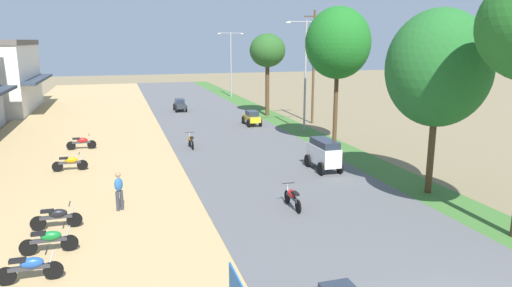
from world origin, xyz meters
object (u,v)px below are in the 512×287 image
(parked_motorbike_fifth, at_px, (82,142))
(streetlamp_mid, at_px, (231,60))
(car_van_white, at_px, (324,153))
(motorbike_ahead_third, at_px, (191,140))
(parked_motorbike_third, at_px, (57,216))
(median_tree_third, at_px, (338,43))
(pedestrian_on_shoulder, at_px, (119,189))
(median_tree_second, at_px, (438,68))
(parked_motorbike_fourth, at_px, (70,162))
(parked_motorbike_second, at_px, (49,239))
(utility_pole_near, at_px, (314,66))
(median_tree_fourth, at_px, (267,51))
(car_sedan_charcoal, at_px, (180,104))
(parked_motorbike_nearest, at_px, (30,266))
(streetlamp_near, at_px, (305,69))
(car_sedan_yellow, at_px, (252,117))
(motorbike_ahead_second, at_px, (292,196))

(parked_motorbike_fifth, bearing_deg, streetlamp_mid, 57.26)
(car_van_white, xyz_separation_m, motorbike_ahead_third, (-5.91, 7.29, -0.45))
(parked_motorbike_third, bearing_deg, median_tree_third, 30.93)
(pedestrian_on_shoulder, bearing_deg, median_tree_second, -7.16)
(parked_motorbike_fourth, distance_m, median_tree_third, 17.25)
(parked_motorbike_second, distance_m, utility_pole_near, 27.42)
(pedestrian_on_shoulder, distance_m, median_tree_fourth, 25.73)
(median_tree_third, distance_m, car_van_white, 8.30)
(parked_motorbike_fifth, relative_size, utility_pole_near, 0.20)
(car_sedan_charcoal, bearing_deg, motorbike_ahead_third, -95.18)
(parked_motorbike_nearest, height_order, median_tree_third, median_tree_third)
(streetlamp_near, distance_m, car_van_white, 11.47)
(parked_motorbike_nearest, distance_m, utility_pole_near, 28.99)
(parked_motorbike_third, distance_m, streetlamp_near, 22.04)
(median_tree_second, height_order, car_sedan_yellow, median_tree_second)
(parked_motorbike_nearest, xyz_separation_m, parked_motorbike_second, (0.28, 1.85, 0.00))
(pedestrian_on_shoulder, height_order, streetlamp_mid, streetlamp_mid)
(car_van_white, height_order, motorbike_ahead_third, car_van_white)
(streetlamp_near, distance_m, car_sedan_yellow, 6.20)
(parked_motorbike_fourth, distance_m, car_sedan_charcoal, 21.29)
(parked_motorbike_second, height_order, parked_motorbike_third, same)
(parked_motorbike_third, relative_size, pedestrian_on_shoulder, 1.11)
(median_tree_third, height_order, motorbike_ahead_third, median_tree_third)
(parked_motorbike_fourth, distance_m, streetlamp_near, 17.87)
(median_tree_third, bearing_deg, streetlamp_mid, 89.98)
(median_tree_second, relative_size, streetlamp_mid, 1.05)
(streetlamp_mid, bearing_deg, parked_motorbike_fourth, -118.42)
(parked_motorbike_second, bearing_deg, streetlamp_near, 46.56)
(parked_motorbike_fifth, distance_m, pedestrian_on_shoulder, 12.11)
(car_van_white, bearing_deg, streetlamp_mid, 84.54)
(car_sedan_charcoal, distance_m, motorbike_ahead_third, 16.13)
(median_tree_fourth, xyz_separation_m, motorbike_ahead_second, (-6.54, -23.25, -5.32))
(median_tree_fourth, bearing_deg, median_tree_third, -88.74)
(streetlamp_mid, xyz_separation_m, motorbike_ahead_third, (-9.11, -26.22, -3.96))
(car_van_white, bearing_deg, median_tree_second, -57.07)
(parked_motorbike_third, distance_m, median_tree_fourth, 28.09)
(median_tree_second, bearing_deg, motorbike_ahead_third, 126.74)
(median_tree_second, relative_size, car_van_white, 3.39)
(median_tree_third, relative_size, motorbike_ahead_third, 4.92)
(parked_motorbike_nearest, bearing_deg, utility_pole_near, 50.25)
(median_tree_fourth, bearing_deg, motorbike_ahead_third, -128.33)
(parked_motorbike_fifth, height_order, pedestrian_on_shoulder, pedestrian_on_shoulder)
(streetlamp_near, bearing_deg, motorbike_ahead_second, -114.26)
(motorbike_ahead_third, bearing_deg, parked_motorbike_third, -120.24)
(utility_pole_near, relative_size, motorbike_ahead_third, 5.12)
(parked_motorbike_fourth, xyz_separation_m, streetlamp_near, (16.08, 6.55, 4.23))
(streetlamp_mid, relative_size, car_sedan_yellow, 3.44)
(streetlamp_mid, relative_size, car_sedan_charcoal, 3.44)
(parked_motorbike_fourth, relative_size, utility_pole_near, 0.20)
(parked_motorbike_nearest, relative_size, parked_motorbike_third, 1.00)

